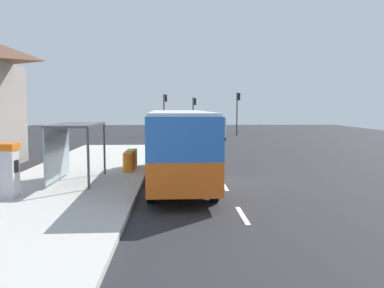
{
  "coord_description": "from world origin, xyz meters",
  "views": [
    {
      "loc": [
        -1.85,
        -19.08,
        3.42
      ],
      "look_at": [
        -1.0,
        2.69,
        1.5
      ],
      "focal_mm": 39.9,
      "sensor_mm": 36.0,
      "label": 1
    }
  ],
  "objects_px": {
    "recycling_bin_green": "(132,157)",
    "traffic_light_far_side": "(165,108)",
    "recycling_bin_orange": "(128,163)",
    "sedan_near": "(207,126)",
    "traffic_light_median": "(194,110)",
    "bus": "(179,142)",
    "traffic_light_near_side": "(238,107)",
    "bus_shelter": "(70,137)",
    "recycling_bin_red": "(130,161)",
    "recycling_bin_yellow": "(131,159)",
    "white_van": "(214,126)",
    "ticket_machine": "(8,170)"
  },
  "relations": [
    {
      "from": "recycling_bin_green",
      "to": "traffic_light_far_side",
      "type": "xyz_separation_m",
      "value": [
        1.1,
        27.67,
        2.6
      ]
    },
    {
      "from": "recycling_bin_orange",
      "to": "sedan_near",
      "type": "bearing_deg",
      "value": 79.47
    },
    {
      "from": "recycling_bin_orange",
      "to": "traffic_light_median",
      "type": "relative_size",
      "value": 0.21
    },
    {
      "from": "sedan_near",
      "to": "recycling_bin_green",
      "type": "xyz_separation_m",
      "value": [
        -6.5,
        -32.89,
        -0.14
      ]
    },
    {
      "from": "bus",
      "to": "traffic_light_far_side",
      "type": "bearing_deg",
      "value": 92.48
    },
    {
      "from": "recycling_bin_orange",
      "to": "traffic_light_near_side",
      "type": "bearing_deg",
      "value": 71.49
    },
    {
      "from": "sedan_near",
      "to": "traffic_light_far_side",
      "type": "relative_size",
      "value": 0.9
    },
    {
      "from": "recycling_bin_green",
      "to": "traffic_light_near_side",
      "type": "relative_size",
      "value": 0.19
    },
    {
      "from": "sedan_near",
      "to": "bus_shelter",
      "type": "relative_size",
      "value": 1.11
    },
    {
      "from": "bus",
      "to": "traffic_light_near_side",
      "type": "relative_size",
      "value": 2.19
    },
    {
      "from": "traffic_light_near_side",
      "to": "recycling_bin_red",
      "type": "bearing_deg",
      "value": -108.94
    },
    {
      "from": "sedan_near",
      "to": "traffic_light_near_side",
      "type": "height_order",
      "value": "traffic_light_near_side"
    },
    {
      "from": "bus",
      "to": "recycling_bin_yellow",
      "type": "height_order",
      "value": "bus"
    },
    {
      "from": "white_van",
      "to": "recycling_bin_orange",
      "type": "xyz_separation_m",
      "value": [
        -6.4,
        -23.55,
        -0.69
      ]
    },
    {
      "from": "bus",
      "to": "recycling_bin_orange",
      "type": "xyz_separation_m",
      "value": [
        -2.49,
        2.24,
        -1.19
      ]
    },
    {
      "from": "recycling_bin_green",
      "to": "traffic_light_near_side",
      "type": "bearing_deg",
      "value": 70.15
    },
    {
      "from": "bus",
      "to": "bus_shelter",
      "type": "bearing_deg",
      "value": -176.87
    },
    {
      "from": "bus",
      "to": "sedan_near",
      "type": "bearing_deg",
      "value": 83.85
    },
    {
      "from": "recycling_bin_orange",
      "to": "white_van",
      "type": "bearing_deg",
      "value": 74.8
    },
    {
      "from": "white_van",
      "to": "recycling_bin_orange",
      "type": "height_order",
      "value": "white_van"
    },
    {
      "from": "bus",
      "to": "recycling_bin_orange",
      "type": "height_order",
      "value": "bus"
    },
    {
      "from": "recycling_bin_green",
      "to": "traffic_light_far_side",
      "type": "height_order",
      "value": "traffic_light_far_side"
    },
    {
      "from": "recycling_bin_green",
      "to": "traffic_light_far_side",
      "type": "bearing_deg",
      "value": 87.72
    },
    {
      "from": "recycling_bin_orange",
      "to": "traffic_light_median",
      "type": "xyz_separation_m",
      "value": [
        4.61,
        30.57,
        2.36
      ]
    },
    {
      "from": "recycling_bin_green",
      "to": "traffic_light_median",
      "type": "distance_m",
      "value": 28.93
    },
    {
      "from": "recycling_bin_orange",
      "to": "recycling_bin_green",
      "type": "relative_size",
      "value": 1.0
    },
    {
      "from": "recycling_bin_yellow",
      "to": "recycling_bin_green",
      "type": "bearing_deg",
      "value": 90.0
    },
    {
      "from": "white_van",
      "to": "traffic_light_near_side",
      "type": "distance_m",
      "value": 6.66
    },
    {
      "from": "recycling_bin_yellow",
      "to": "traffic_light_near_side",
      "type": "xyz_separation_m",
      "value": [
        9.7,
        27.57,
        2.7
      ]
    },
    {
      "from": "recycling_bin_orange",
      "to": "recycling_bin_red",
      "type": "xyz_separation_m",
      "value": [
        0.0,
        0.7,
        0.0
      ]
    },
    {
      "from": "recycling_bin_green",
      "to": "ticket_machine",
      "type": "bearing_deg",
      "value": -114.6
    },
    {
      "from": "sedan_near",
      "to": "recycling_bin_green",
      "type": "bearing_deg",
      "value": -101.18
    },
    {
      "from": "bus",
      "to": "recycling_bin_orange",
      "type": "relative_size",
      "value": 11.65
    },
    {
      "from": "white_van",
      "to": "recycling_bin_red",
      "type": "xyz_separation_m",
      "value": [
        -6.4,
        -22.85,
        -0.69
      ]
    },
    {
      "from": "bus",
      "to": "recycling_bin_orange",
      "type": "bearing_deg",
      "value": 137.93
    },
    {
      "from": "traffic_light_far_side",
      "to": "recycling_bin_orange",
      "type": "bearing_deg",
      "value": -92.12
    },
    {
      "from": "recycling_bin_red",
      "to": "traffic_light_near_side",
      "type": "xyz_separation_m",
      "value": [
        9.7,
        28.27,
        2.7
      ]
    },
    {
      "from": "recycling_bin_orange",
      "to": "recycling_bin_red",
      "type": "distance_m",
      "value": 0.7
    },
    {
      "from": "recycling_bin_yellow",
      "to": "bus_shelter",
      "type": "distance_m",
      "value": 4.71
    },
    {
      "from": "recycling_bin_green",
      "to": "traffic_light_median",
      "type": "relative_size",
      "value": 0.21
    },
    {
      "from": "recycling_bin_orange",
      "to": "traffic_light_far_side",
      "type": "xyz_separation_m",
      "value": [
        1.1,
        29.77,
        2.6
      ]
    },
    {
      "from": "white_van",
      "to": "ticket_machine",
      "type": "distance_m",
      "value": 31.0
    },
    {
      "from": "sedan_near",
      "to": "recycling_bin_green",
      "type": "relative_size",
      "value": 4.66
    },
    {
      "from": "recycling_bin_orange",
      "to": "recycling_bin_green",
      "type": "xyz_separation_m",
      "value": [
        0.0,
        2.1,
        0.0
      ]
    },
    {
      "from": "traffic_light_near_side",
      "to": "bus_shelter",
      "type": "xyz_separation_m",
      "value": [
        -11.91,
        -31.47,
        -1.26
      ]
    },
    {
      "from": "recycling_bin_green",
      "to": "traffic_light_median",
      "type": "bearing_deg",
      "value": 80.81
    },
    {
      "from": "ticket_machine",
      "to": "traffic_light_far_side",
      "type": "distance_m",
      "value": 35.93
    },
    {
      "from": "recycling_bin_red",
      "to": "bus_shelter",
      "type": "distance_m",
      "value": 4.15
    },
    {
      "from": "traffic_light_near_side",
      "to": "recycling_bin_orange",
      "type": "bearing_deg",
      "value": -108.51
    },
    {
      "from": "sedan_near",
      "to": "recycling_bin_green",
      "type": "distance_m",
      "value": 33.52
    }
  ]
}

